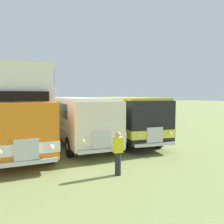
% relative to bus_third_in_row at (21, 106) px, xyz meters
% --- Properties ---
extents(ground_plane, '(200.00, 200.00, 0.00)m').
position_rel_bus_third_in_row_xyz_m(ground_plane, '(0.01, 0.12, -2.47)').
color(ground_plane, '#8C9956').
extents(bus_third_in_row, '(3.13, 11.22, 4.49)m').
position_rel_bus_third_in_row_xyz_m(bus_third_in_row, '(0.00, 0.00, 0.00)').
color(bus_third_in_row, orange).
rests_on(bus_third_in_row, ground).
extents(bus_fourth_in_row, '(2.86, 9.90, 2.99)m').
position_rel_bus_third_in_row_xyz_m(bus_fourth_in_row, '(3.39, 0.07, -0.72)').
color(bus_fourth_in_row, silver).
rests_on(bus_fourth_in_row, ground).
extents(bus_fifth_in_row, '(3.10, 10.29, 2.99)m').
position_rel_bus_third_in_row_xyz_m(bus_fifth_in_row, '(6.79, 0.47, -0.72)').
color(bus_fifth_in_row, black).
rests_on(bus_fifth_in_row, ground).
extents(marshal_person, '(0.36, 0.24, 1.73)m').
position_rel_bus_third_in_row_xyz_m(marshal_person, '(3.65, -6.54, -1.59)').
color(marshal_person, '#23232D').
rests_on(marshal_person, ground).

